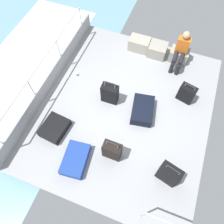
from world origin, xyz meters
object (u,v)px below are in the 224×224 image
(suitcase_1, at_px, (112,150))
(suitcase_6, at_px, (142,110))
(passenger_seated, at_px, (181,50))
(suitcase_4, at_px, (55,128))
(cargo_crate_0, at_px, (139,44))
(cargo_crate_2, at_px, (179,55))
(suitcase_3, at_px, (75,160))
(suitcase_5, at_px, (110,94))
(cargo_crate_1, at_px, (157,50))
(suitcase_2, at_px, (169,174))
(paper_cup, at_px, (76,74))
(suitcase_0, at_px, (186,93))

(suitcase_1, relative_size, suitcase_6, 0.84)
(passenger_seated, bearing_deg, suitcase_4, -126.21)
(passenger_seated, relative_size, suitcase_1, 1.46)
(suitcase_6, bearing_deg, suitcase_1, -103.88)
(suitcase_1, distance_m, suitcase_4, 1.57)
(cargo_crate_0, height_order, cargo_crate_2, cargo_crate_0)
(suitcase_3, distance_m, suitcase_6, 2.07)
(suitcase_5, height_order, suitcase_6, suitcase_5)
(suitcase_3, bearing_deg, cargo_crate_0, 85.75)
(cargo_crate_1, xyz_separation_m, suitcase_2, (1.18, -3.53, 0.14))
(cargo_crate_2, distance_m, suitcase_6, 2.19)
(suitcase_5, distance_m, paper_cup, 1.30)
(cargo_crate_2, xyz_separation_m, suitcase_0, (0.48, -1.32, 0.07))
(cargo_crate_2, height_order, suitcase_2, suitcase_2)
(passenger_seated, height_order, suitcase_3, passenger_seated)
(suitcase_2, bearing_deg, passenger_seated, 98.94)
(suitcase_1, bearing_deg, paper_cup, 134.50)
(suitcase_4, distance_m, suitcase_5, 1.64)
(passenger_seated, relative_size, suitcase_4, 1.49)
(suitcase_1, height_order, suitcase_3, suitcase_1)
(cargo_crate_1, height_order, suitcase_5, suitcase_5)
(suitcase_3, xyz_separation_m, suitcase_4, (-0.83, 0.54, -0.01))
(suitcase_1, bearing_deg, suitcase_0, 59.54)
(cargo_crate_1, height_order, suitcase_2, suitcase_2)
(cargo_crate_1, xyz_separation_m, suitcase_3, (-0.87, -3.91, -0.07))
(cargo_crate_0, xyz_separation_m, cargo_crate_1, (0.58, -0.03, -0.01))
(suitcase_4, bearing_deg, paper_cup, 98.04)
(passenger_seated, distance_m, paper_cup, 3.02)
(suitcase_5, distance_m, suitcase_6, 0.95)
(suitcase_2, relative_size, suitcase_4, 1.03)
(cargo_crate_2, xyz_separation_m, suitcase_5, (-1.39, -2.06, 0.11))
(suitcase_3, distance_m, suitcase_4, 0.99)
(suitcase_6, bearing_deg, suitcase_4, -146.61)
(cargo_crate_2, relative_size, suitcase_4, 0.77)
(cargo_crate_2, bearing_deg, suitcase_6, -102.15)
(passenger_seated, height_order, suitcase_6, passenger_seated)
(cargo_crate_0, xyz_separation_m, suitcase_6, (0.77, -2.16, -0.06))
(cargo_crate_1, bearing_deg, suitcase_0, -49.25)
(suitcase_5, bearing_deg, suitcase_2, -37.61)
(cargo_crate_0, distance_m, suitcase_0, 2.16)
(suitcase_2, bearing_deg, suitcase_1, 176.90)
(suitcase_6, bearing_deg, cargo_crate_1, 94.96)
(cargo_crate_2, relative_size, suitcase_2, 0.75)
(suitcase_4, distance_m, paper_cup, 1.77)
(suitcase_1, bearing_deg, cargo_crate_2, 77.19)
(suitcase_2, height_order, suitcase_3, suitcase_2)
(suitcase_3, bearing_deg, suitcase_0, 52.53)
(suitcase_1, bearing_deg, suitcase_6, 76.12)
(cargo_crate_1, relative_size, suitcase_0, 0.92)
(suitcase_5, bearing_deg, cargo_crate_2, 56.03)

